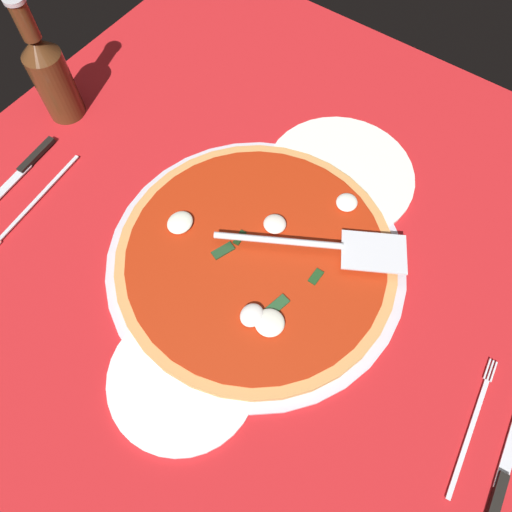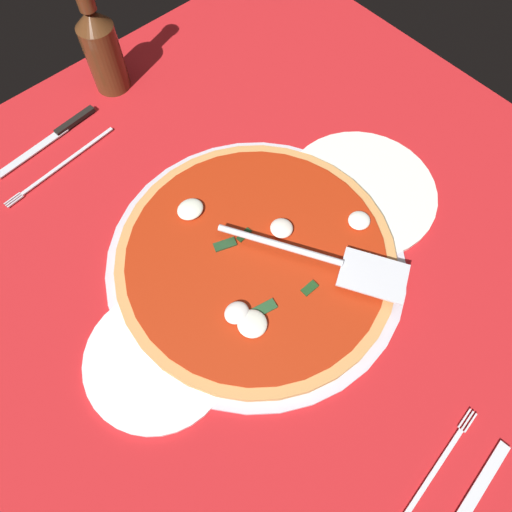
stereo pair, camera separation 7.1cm
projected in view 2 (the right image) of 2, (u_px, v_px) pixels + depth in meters
ground_plane at (263, 245)px, 74.37cm from camera, size 105.64×105.64×0.80cm
checker_pattern at (263, 243)px, 73.97cm from camera, size 105.64×105.64×0.10cm
pizza_pan at (256, 260)px, 72.06cm from camera, size 44.78×44.78×0.91cm
dinner_plate_left at (158, 359)px, 65.20cm from camera, size 20.19×20.19×1.00cm
dinner_plate_right at (360, 192)px, 77.69cm from camera, size 24.53×24.53×1.00cm
pizza at (256, 257)px, 70.99cm from camera, size 41.68×41.68×2.80cm
pizza_server at (324, 260)px, 68.08cm from camera, size 17.09×26.17×1.00cm
place_setting_near at (444, 501)px, 57.45cm from camera, size 20.73×13.05×1.40cm
place_setting_far at (59, 151)px, 81.70cm from camera, size 21.86×14.87×1.40cm
beer_bottle at (101, 46)px, 81.34cm from camera, size 6.25×6.25×22.27cm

